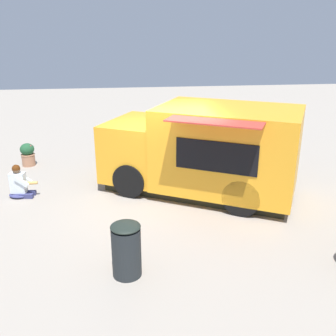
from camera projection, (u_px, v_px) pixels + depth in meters
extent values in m
plane|color=#9D9487|center=(164.00, 199.00, 9.49)|extent=(40.00, 40.00, 0.00)
cube|color=#F9A323|center=(227.00, 148.00, 9.33)|extent=(3.58, 4.03, 2.02)
cube|color=#F9A323|center=(139.00, 148.00, 10.24)|extent=(2.57, 2.30, 1.51)
cube|color=black|center=(116.00, 136.00, 10.39)|extent=(1.58, 0.88, 0.57)
cube|color=black|center=(216.00, 157.00, 8.30)|extent=(0.91, 1.64, 0.71)
cube|color=red|center=(214.00, 122.00, 7.76)|extent=(1.50, 2.06, 0.03)
cube|color=black|center=(198.00, 186.00, 9.96)|extent=(3.76, 4.87, 0.24)
cylinder|color=black|center=(160.00, 157.00, 11.24)|extent=(0.61, 0.87, 0.87)
cylinder|color=black|center=(130.00, 181.00, 9.48)|extent=(0.61, 0.87, 0.87)
cylinder|color=black|center=(256.00, 169.00, 10.28)|extent=(0.61, 0.87, 0.87)
cylinder|color=black|center=(241.00, 198.00, 8.52)|extent=(0.61, 0.87, 0.87)
ellipsoid|color=navy|center=(20.00, 194.00, 9.62)|extent=(0.51, 0.58, 0.11)
cube|color=navy|center=(26.00, 196.00, 9.51)|extent=(0.16, 0.37, 0.11)
cube|color=navy|center=(29.00, 193.00, 9.70)|extent=(0.16, 0.37, 0.11)
cube|color=silver|center=(18.00, 183.00, 9.51)|extent=(0.27, 0.40, 0.53)
sphere|color=brown|center=(16.00, 170.00, 9.38)|extent=(0.20, 0.20, 0.20)
sphere|color=#55290D|center=(16.00, 169.00, 9.38)|extent=(0.20, 0.20, 0.20)
cube|color=silver|center=(21.00, 182.00, 9.37)|extent=(0.14, 0.35, 0.28)
cube|color=silver|center=(25.00, 179.00, 9.58)|extent=(0.14, 0.35, 0.28)
cylinder|color=#DAA657|center=(30.00, 183.00, 9.50)|extent=(0.09, 0.35, 0.08)
cube|color=#D5603D|center=(30.00, 183.00, 9.50)|extent=(0.06, 0.29, 0.02)
cylinder|color=#BD7F41|center=(251.00, 142.00, 13.77)|extent=(0.58, 0.58, 0.33)
torus|color=#BD7D46|center=(251.00, 138.00, 13.72)|extent=(0.61, 0.61, 0.04)
ellipsoid|color=#2C642E|center=(252.00, 131.00, 13.64)|extent=(0.59, 0.59, 0.50)
sphere|color=#9C4EB2|center=(252.00, 130.00, 13.40)|extent=(0.05, 0.05, 0.05)
sphere|color=#964ACB|center=(249.00, 126.00, 13.73)|extent=(0.06, 0.06, 0.06)
sphere|color=#A14DBC|center=(248.00, 127.00, 13.71)|extent=(0.08, 0.08, 0.08)
sphere|color=#B33DAE|center=(246.00, 128.00, 13.67)|extent=(0.08, 0.08, 0.08)
sphere|color=#9F53C2|center=(252.00, 130.00, 13.40)|extent=(0.06, 0.06, 0.06)
cylinder|color=#AD7658|center=(28.00, 160.00, 11.79)|extent=(0.40, 0.40, 0.37)
torus|color=#AC7755|center=(28.00, 154.00, 11.73)|extent=(0.42, 0.42, 0.04)
ellipsoid|color=#225432|center=(27.00, 149.00, 11.67)|extent=(0.43, 0.43, 0.36)
sphere|color=#EB2A51|center=(26.00, 145.00, 11.77)|extent=(0.05, 0.05, 0.05)
sphere|color=#E1364A|center=(23.00, 147.00, 11.52)|extent=(0.05, 0.05, 0.05)
sphere|color=#DD3747|center=(22.00, 146.00, 11.61)|extent=(0.05, 0.05, 0.05)
sphere|color=red|center=(30.00, 146.00, 11.60)|extent=(0.07, 0.07, 0.07)
cylinder|color=#212629|center=(127.00, 252.00, 6.40)|extent=(0.50, 0.50, 0.89)
ellipsoid|color=#202923|center=(125.00, 227.00, 6.23)|extent=(0.51, 0.51, 0.11)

